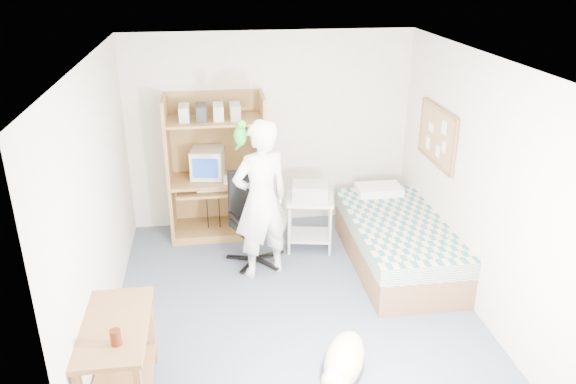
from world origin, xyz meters
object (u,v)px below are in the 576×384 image
object	(u,v)px
side_desk	(118,352)
office_chair	(253,230)
computer_hutch	(217,172)
dog	(343,363)
bed	(397,241)
person	(261,200)
printer_cart	(310,215)

from	to	relation	value
side_desk	office_chair	world-z (taller)	office_chair
computer_hutch	dog	xyz separation A→B (m)	(0.95, -2.93, -0.65)
computer_hutch	office_chair	bearing A→B (deg)	-64.78
dog	side_desk	bearing A→B (deg)	-155.04
bed	dog	distance (m)	2.09
side_desk	office_chair	distance (m)	2.47
side_desk	person	xyz separation A→B (m)	(1.30, 1.84, 0.40)
computer_hutch	side_desk	bearing A→B (deg)	-106.14
computer_hutch	bed	xyz separation A→B (m)	(2.00, -1.12, -0.53)
dog	person	bearing A→B (deg)	129.97
printer_cart	person	bearing A→B (deg)	-130.21
computer_hutch	person	xyz separation A→B (m)	(0.45, -1.10, 0.07)
computer_hutch	side_desk	xyz separation A→B (m)	(-0.85, -2.94, -0.33)
computer_hutch	office_chair	distance (m)	0.98
computer_hutch	office_chair	xyz separation A→B (m)	(0.38, -0.80, -0.44)
computer_hutch	office_chair	world-z (taller)	computer_hutch
bed	person	world-z (taller)	person
office_chair	person	xyz separation A→B (m)	(0.07, -0.30, 0.51)
bed	printer_cart	world-z (taller)	printer_cart
dog	printer_cart	bearing A→B (deg)	111.46
bed	person	bearing A→B (deg)	179.27
dog	office_chair	bearing A→B (deg)	129.66
bed	side_desk	world-z (taller)	side_desk
bed	office_chair	size ratio (longest dim) A/B	1.87
office_chair	dog	xyz separation A→B (m)	(0.57, -2.13, -0.22)
office_chair	person	size ratio (longest dim) A/B	0.60
dog	printer_cart	xyz separation A→B (m)	(0.13, 2.33, 0.27)
computer_hutch	bed	distance (m)	2.35
computer_hutch	bed	bearing A→B (deg)	-29.29
office_chair	printer_cart	bearing A→B (deg)	-5.47
computer_hutch	printer_cart	bearing A→B (deg)	-29.03
side_desk	person	distance (m)	2.28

